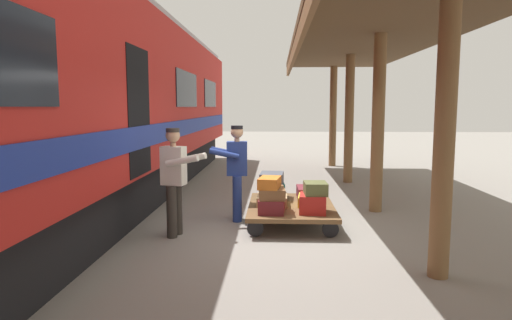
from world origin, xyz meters
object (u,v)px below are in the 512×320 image
object	(u,v)px
suitcase_brown_leather	(272,193)
porter_in_overalls	(236,169)
suitcase_yellow_case	(310,200)
suitcase_burgundy_valise	(308,193)
suitcase_teal_softside	(272,190)
suitcase_maroon_trunk	(272,205)
porter_by_door	(175,178)
suitcase_orange_carryall	(270,183)
suitcase_olive_duffel	(315,188)
suitcase_slate_roller	(272,178)
suitcase_tan_vintage	(272,200)
train_car	(46,105)
suitcase_red_plastic	(313,204)
luggage_cart	(291,207)

from	to	relation	value
suitcase_brown_leather	porter_in_overalls	size ratio (longest dim) A/B	0.33
suitcase_yellow_case	suitcase_burgundy_valise	world-z (taller)	suitcase_burgundy_valise
suitcase_teal_softside	suitcase_maroon_trunk	world-z (taller)	suitcase_teal_softside
suitcase_yellow_case	suitcase_brown_leather	bearing A→B (deg)	39.91
suitcase_burgundy_valise	porter_by_door	world-z (taller)	porter_by_door
porter_in_overalls	suitcase_burgundy_valise	bearing A→B (deg)	-162.86
suitcase_maroon_trunk	suitcase_orange_carryall	bearing A→B (deg)	22.74
suitcase_burgundy_valise	suitcase_olive_duffel	size ratio (longest dim) A/B	1.41
suitcase_orange_carryall	suitcase_slate_roller	xyz separation A→B (m)	(-0.03, -1.14, -0.11)
suitcase_burgundy_valise	suitcase_tan_vintage	size ratio (longest dim) A/B	1.05
suitcase_slate_roller	porter_by_door	distance (m)	2.07
suitcase_yellow_case	suitcase_maroon_trunk	size ratio (longest dim) A/B	1.02
train_car	suitcase_yellow_case	bearing A→B (deg)	-170.50
suitcase_burgundy_valise	suitcase_maroon_trunk	size ratio (longest dim) A/B	1.04
suitcase_brown_leather	suitcase_teal_softside	bearing A→B (deg)	-90.15
suitcase_olive_duffel	train_car	bearing A→B (deg)	1.89
suitcase_orange_carryall	porter_by_door	xyz separation A→B (m)	(1.47, 0.26, 0.11)
suitcase_orange_carryall	suitcase_burgundy_valise	bearing A→B (deg)	-121.11
suitcase_maroon_trunk	suitcase_red_plastic	bearing A→B (deg)	180.00
suitcase_teal_softside	porter_in_overalls	size ratio (longest dim) A/B	0.31
suitcase_brown_leather	porter_in_overalls	distance (m)	1.01
suitcase_burgundy_valise	suitcase_olive_duffel	distance (m)	1.18
suitcase_red_plastic	suitcase_brown_leather	world-z (taller)	suitcase_brown_leather
suitcase_olive_duffel	suitcase_brown_leather	distance (m)	0.71
luggage_cart	porter_by_door	bearing A→B (deg)	24.83
suitcase_maroon_trunk	suitcase_slate_roller	distance (m)	1.16
suitcase_maroon_trunk	suitcase_slate_roller	world-z (taller)	suitcase_slate_roller
train_car	suitcase_burgundy_valise	bearing A→B (deg)	-163.20
suitcase_olive_duffel	suitcase_brown_leather	xyz separation A→B (m)	(0.70, -0.01, -0.08)
suitcase_brown_leather	porter_in_overalls	bearing A→B (deg)	-48.34
suitcase_maroon_trunk	suitcase_brown_leather	world-z (taller)	suitcase_brown_leather
suitcase_red_plastic	suitcase_maroon_trunk	world-z (taller)	suitcase_red_plastic
suitcase_brown_leather	suitcase_orange_carryall	size ratio (longest dim) A/B	1.11
suitcase_teal_softside	suitcase_maroon_trunk	xyz separation A→B (m)	(-0.00, 1.14, -0.03)
luggage_cart	suitcase_burgundy_valise	distance (m)	0.68
suitcase_tan_vintage	suitcase_brown_leather	distance (m)	0.60
train_car	suitcase_olive_duffel	distance (m)	4.49
suitcase_teal_softside	suitcase_tan_vintage	distance (m)	0.57
suitcase_yellow_case	suitcase_burgundy_valise	bearing A→B (deg)	-90.00
suitcase_tan_vintage	porter_by_door	bearing A→B (deg)	29.42
suitcase_yellow_case	suitcase_brown_leather	distance (m)	0.90
suitcase_burgundy_valise	suitcase_orange_carryall	bearing A→B (deg)	58.89
train_car	suitcase_orange_carryall	world-z (taller)	train_car
suitcase_red_plastic	suitcase_brown_leather	xyz separation A→B (m)	(0.66, -0.02, 0.16)
suitcase_maroon_trunk	suitcase_tan_vintage	distance (m)	0.57
suitcase_slate_roller	suitcase_olive_duffel	bearing A→B (deg)	122.39
train_car	porter_in_overalls	xyz separation A→B (m)	(-2.94, -0.88, -1.14)
train_car	suitcase_brown_leather	bearing A→B (deg)	-177.52
train_car	suitcase_red_plastic	bearing A→B (deg)	-178.13
luggage_cart	porter_by_door	xyz separation A→B (m)	(1.84, 0.85, 0.64)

